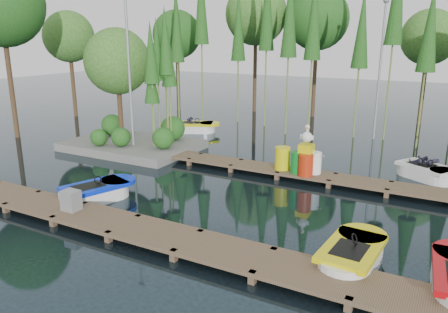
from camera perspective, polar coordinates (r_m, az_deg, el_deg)
The scene contains 15 objects.
ground_plane at distance 16.23m, azimuth -2.40°, elevation -3.93°, with size 90.00×90.00×0.00m, color #1A2931.
near_dock at distance 12.78m, azimuth -12.96°, elevation -8.75°, with size 18.00×1.50×0.50m.
far_dock at distance 17.83m, azimuth 4.49°, elevation -1.39°, with size 15.00×1.20×0.50m.
island at distance 21.81m, azimuth -12.42°, elevation 9.32°, with size 6.20×4.20×6.75m.
tree_screen at distance 25.71m, azimuth 6.10°, elevation 17.03°, with size 34.42×18.53×10.31m.
lamp_island at distance 20.61m, azimuth -12.34°, elevation 12.00°, with size 0.30×0.30×7.25m.
lamp_rear at distance 24.44m, azimuth 19.81°, elevation 11.95°, with size 0.30×0.30×7.25m.
boat_blue at distance 15.45m, azimuth -16.31°, elevation -4.56°, with size 2.02×2.93×0.90m.
boat_yellow_near at distance 11.23m, azimuth 16.37°, elevation -12.42°, with size 1.40×2.75×0.90m.
boat_yellow_far at distance 25.37m, azimuth -3.75°, elevation 3.84°, with size 2.92×2.19×1.33m.
boat_white_far at distance 18.75m, azimuth 24.94°, elevation -1.85°, with size 2.82×2.34×1.23m.
utility_cabinet at distance 14.00m, azimuth -19.36°, elevation -5.42°, with size 0.50×0.42×0.61m, color gray.
yellow_barrel at distance 17.31m, azimuth 7.65°, elevation -0.22°, with size 0.60×0.60×0.90m, color #D8CE0B.
drum_cluster at distance 16.83m, azimuth 10.66°, elevation -0.42°, with size 1.10×1.01×1.90m.
seagull_post at distance 16.85m, azimuth 12.13°, elevation -0.41°, with size 0.54×0.29×0.86m.
Camera 1 is at (7.92, -13.10, 5.40)m, focal length 35.00 mm.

